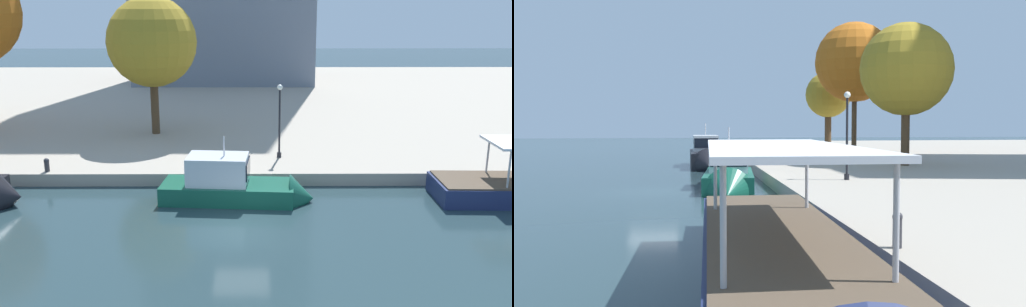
# 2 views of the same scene
# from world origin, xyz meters

# --- Properties ---
(ground_plane) EXTENTS (220.00, 220.00, 0.00)m
(ground_plane) POSITION_xyz_m (0.00, 0.00, 0.00)
(ground_plane) COLOR #23383D
(dock_promenade) EXTENTS (120.00, 55.00, 0.70)m
(dock_promenade) POSITION_xyz_m (0.00, 33.73, 0.35)
(dock_promenade) COLOR #A39989
(dock_promenade) RESTS_ON ground_plane
(motor_yacht_1) EXTENTS (7.81, 3.09, 4.33)m
(motor_yacht_1) POSITION_xyz_m (-0.20, 3.92, 0.56)
(motor_yacht_1) COLOR #14513D
(motor_yacht_1) RESTS_ON ground_plane
(mooring_bollard_1) EXTENTS (0.30, 0.30, 0.75)m
(mooring_bollard_1) POSITION_xyz_m (-10.87, 6.80, 1.10)
(mooring_bollard_1) COLOR #2D2D33
(mooring_bollard_1) RESTS_ON dock_promenade
(lamp_post) EXTENTS (0.33, 0.33, 4.42)m
(lamp_post) POSITION_xyz_m (2.11, 9.69, 3.09)
(lamp_post) COLOR black
(lamp_post) RESTS_ON dock_promenade
(tree_0) EXTENTS (6.22, 6.22, 9.59)m
(tree_0) POSITION_xyz_m (-6.45, 16.38, 7.07)
(tree_0) COLOR #4C3823
(tree_0) RESTS_ON dock_promenade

